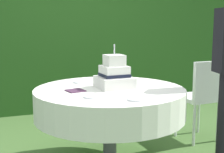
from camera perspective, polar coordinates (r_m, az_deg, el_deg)
The scene contains 8 objects.
foliage_hedge at distance 4.89m, azimuth -9.72°, elevation 8.78°, with size 6.61×0.70×2.45m, color #28561E.
cake_table at distance 2.71m, azimuth -0.42°, elevation -4.67°, with size 1.29×1.29×0.72m.
wedding_cake at distance 2.71m, azimuth 0.48°, elevation 0.23°, with size 0.30×0.31×0.37m.
serving_plate_near at distance 2.28m, azimuth 4.41°, elevation -4.12°, with size 0.13×0.13×0.01m, color white.
serving_plate_far at distance 2.36m, azimuth -3.79°, elevation -3.67°, with size 0.12×0.12×0.01m, color white.
serving_plate_left at distance 2.97m, azimuth -5.93°, elevation -0.99°, with size 0.12×0.12×0.01m, color white.
napkin_stack at distance 2.59m, azimuth -6.64°, elevation -2.54°, with size 0.13×0.13×0.01m, color #4C2D47.
garden_chair at distance 3.52m, azimuth 16.04°, elevation -2.83°, with size 0.43×0.43×0.89m.
Camera 1 is at (-0.88, -2.48, 1.26)m, focal length 50.62 mm.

